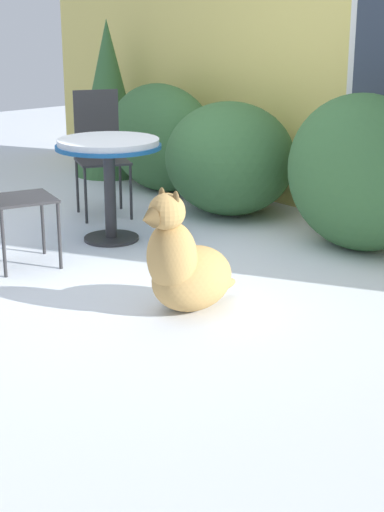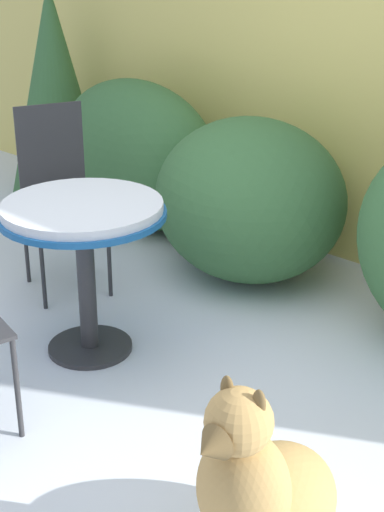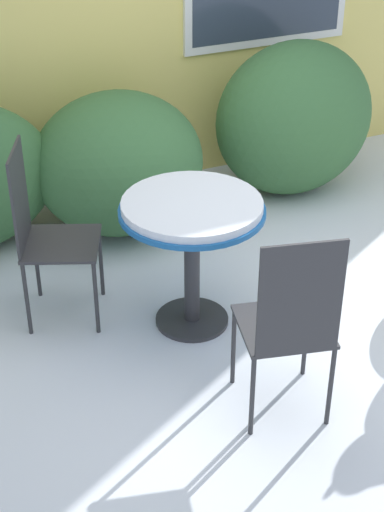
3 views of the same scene
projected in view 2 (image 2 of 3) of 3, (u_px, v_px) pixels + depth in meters
name	position (u px, v px, depth m)	size (l,w,h in m)	color
ground_plane	(102.00, 407.00, 3.53)	(16.00, 16.00, 0.00)	silver
shrub_left	(136.00, 155.00, 5.40)	(1.37, 0.73, 1.04)	#386638
shrub_middle	(250.00, 200.00, 4.65)	(1.17, 1.08, 0.98)	#386638
evergreen_bush	(55.00, 92.00, 5.96)	(0.78, 0.78, 1.62)	#386638
patio_table	(83.00, 230.00, 3.75)	(0.80, 0.80, 0.79)	#2D2D30
patio_chair_near_table	(59.00, 192.00, 4.51)	(0.56, 0.56, 1.06)	#2D2D30
dog	(261.00, 495.00, 2.58)	(0.43, 0.76, 0.77)	tan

